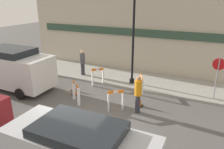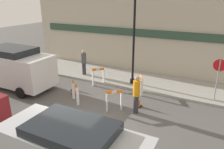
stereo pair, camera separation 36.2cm
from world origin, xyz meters
name	(u,v)px [view 2 (the right image)]	position (x,y,z in m)	size (l,w,h in m)	color
ground_plane	(81,128)	(0.00, 0.00, 0.00)	(60.00, 60.00, 0.00)	#565451
sidewalk_slab	(135,79)	(0.00, 6.07, 0.06)	(18.00, 3.14, 0.13)	#9E9B93
storefront_facade	(146,34)	(0.00, 7.71, 2.75)	(18.00, 0.22, 5.50)	#BCB29E
streetlamp_post	(134,22)	(0.11, 5.30, 3.78)	(0.44, 0.44, 5.72)	black
stop_sign	(218,73)	(4.68, 5.08, 1.55)	(0.60, 0.06, 2.12)	gray
barricade_0	(98,76)	(-1.72, 4.35, 0.57)	(0.61, 0.61, 1.07)	white
barricade_1	(75,91)	(-1.61, 1.87, 0.57)	(0.73, 0.61, 1.07)	white
barricade_2	(114,100)	(0.55, 1.92, 0.55)	(0.67, 0.55, 1.04)	white
barricade_3	(141,84)	(0.99, 4.35, 0.55)	(0.46, 0.71, 1.05)	white
traffic_cone_0	(75,90)	(-2.20, 2.60, 0.23)	(0.30, 0.30, 0.49)	black
traffic_cone_1	(74,85)	(-2.58, 3.03, 0.30)	(0.30, 0.30, 0.63)	black
traffic_cone_2	(138,100)	(1.42, 2.83, 0.34)	(0.30, 0.30, 0.70)	black
person_worker	(136,93)	(1.52, 2.22, 0.97)	(0.44, 0.44, 1.79)	#33333D
person_pedestrian	(84,62)	(-3.36, 5.27, 1.02)	(0.37, 0.37, 1.68)	#33333D
parked_car_1	(73,148)	(1.28, -2.18, 1.01)	(4.44, 1.92, 1.80)	#B7BABF
work_van	(13,66)	(-6.01, 1.90, 1.30)	(5.01, 2.12, 2.38)	white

